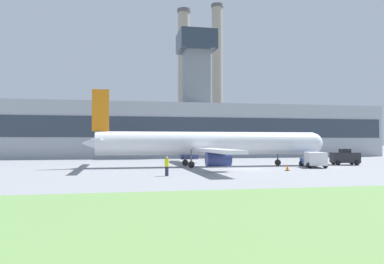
{
  "coord_description": "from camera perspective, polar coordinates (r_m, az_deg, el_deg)",
  "views": [
    {
      "loc": [
        -14.89,
        -41.74,
        3.24
      ],
      "look_at": [
        -5.58,
        4.82,
        4.42
      ],
      "focal_mm": 35.0,
      "sensor_mm": 36.0,
      "label": 1
    }
  ],
  "objects": [
    {
      "name": "ground_plane",
      "position": [
        44.44,
        8.34,
        -5.59
      ],
      "size": [
        400.0,
        400.0,
        0.0
      ],
      "primitive_type": "plane",
      "color": "gray"
    },
    {
      "name": "terminal_building",
      "position": [
        77.37,
        -0.14,
        0.7
      ],
      "size": [
        81.77,
        10.71,
        25.98
      ],
      "color": "#9EA3AD",
      "rests_on": "ground_plane"
    },
    {
      "name": "smokestack_left",
      "position": [
        103.08,
        -1.26,
        7.87
      ],
      "size": [
        3.63,
        3.63,
        39.48
      ],
      "color": "gray",
      "rests_on": "ground_plane"
    },
    {
      "name": "smokestack_right",
      "position": [
        103.07,
        3.87,
        8.21
      ],
      "size": [
        3.3,
        3.3,
        40.69
      ],
      "color": "gray",
      "rests_on": "ground_plane"
    },
    {
      "name": "airplane",
      "position": [
        47.88,
        2.16,
        -1.83
      ],
      "size": [
        31.56,
        30.94,
        9.55
      ],
      "color": "silver",
      "rests_on": "ground_plane"
    },
    {
      "name": "pushback_tug",
      "position": [
        55.37,
        22.27,
        -3.63
      ],
      "size": [
        3.98,
        3.17,
        2.21
      ],
      "color": "#232328",
      "rests_on": "ground_plane"
    },
    {
      "name": "baggage_truck",
      "position": [
        48.97,
        18.08,
        -4.03
      ],
      "size": [
        3.49,
        5.64,
        1.89
      ],
      "color": "#2D4C93",
      "rests_on": "ground_plane"
    },
    {
      "name": "ground_crew_person",
      "position": [
        35.0,
        -3.86,
        -5.2
      ],
      "size": [
        0.5,
        0.5,
        1.83
      ],
      "color": "#23283D",
      "rests_on": "ground_plane"
    },
    {
      "name": "traffic_cone_near_nose",
      "position": [
        42.63,
        14.34,
        -5.28
      ],
      "size": [
        0.51,
        0.51,
        0.73
      ],
      "color": "black",
      "rests_on": "ground_plane"
    }
  ]
}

